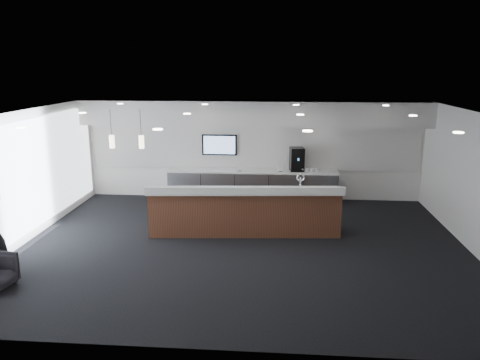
{
  "coord_description": "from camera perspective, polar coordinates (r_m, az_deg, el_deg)",
  "views": [
    {
      "loc": [
        0.73,
        -9.88,
        3.97
      ],
      "look_at": [
        -0.17,
        1.3,
        1.22
      ],
      "focal_mm": 35.0,
      "sensor_mm": 36.0,
      "label": 1
    }
  ],
  "objects": [
    {
      "name": "back_credenza",
      "position": [
        13.98,
        1.47,
        -0.67
      ],
      "size": [
        5.06,
        0.66,
        0.95
      ],
      "color": "gray",
      "rests_on": "ground"
    },
    {
      "name": "left_wall",
      "position": [
        11.68,
        -24.89,
        0.29
      ],
      "size": [
        0.02,
        8.0,
        3.0
      ],
      "primitive_type": "cube",
      "color": "white",
      "rests_on": "ground"
    },
    {
      "name": "pendant_left",
      "position": [
        11.26,
        -11.62,
        4.73
      ],
      "size": [
        0.12,
        0.12,
        0.3
      ],
      "primitive_type": "cylinder",
      "color": "beige",
      "rests_on": "ceiling"
    },
    {
      "name": "coffee_machine",
      "position": [
        13.83,
        6.94,
        2.53
      ],
      "size": [
        0.45,
        0.55,
        0.69
      ],
      "rotation": [
        0.0,
        0.0,
        0.13
      ],
      "color": "black",
      "rests_on": "back_credenza"
    },
    {
      "name": "cup_1",
      "position": [
        13.77,
        8.79,
        1.18
      ],
      "size": [
        0.15,
        0.15,
        0.1
      ],
      "primitive_type": "imported",
      "rotation": [
        0.0,
        0.0,
        0.65
      ],
      "color": "white",
      "rests_on": "back_credenza"
    },
    {
      "name": "info_sign_left",
      "position": [
        13.75,
        -0.08,
        1.51
      ],
      "size": [
        0.14,
        0.05,
        0.19
      ],
      "primitive_type": "cube",
      "rotation": [
        0.0,
        0.0,
        0.23
      ],
      "color": "white",
      "rests_on": "back_credenza"
    },
    {
      "name": "service_counter",
      "position": [
        11.22,
        0.58,
        -3.81
      ],
      "size": [
        4.65,
        1.13,
        1.49
      ],
      "rotation": [
        0.0,
        0.0,
        0.08
      ],
      "color": "#50271A",
      "rests_on": "ground"
    },
    {
      "name": "cup_4",
      "position": [
        13.74,
        7.04,
        1.21
      ],
      "size": [
        0.15,
        0.15,
        0.1
      ],
      "primitive_type": "imported",
      "rotation": [
        0.0,
        0.0,
        2.58
      ],
      "color": "white",
      "rests_on": "back_credenza"
    },
    {
      "name": "ceiling_can_lights",
      "position": [
        9.96,
        0.39,
        8.03
      ],
      "size": [
        7.0,
        5.0,
        0.02
      ],
      "primitive_type": null,
      "color": "white",
      "rests_on": "ceiling"
    },
    {
      "name": "info_sign_right",
      "position": [
        13.71,
        4.89,
        1.52
      ],
      "size": [
        0.18,
        0.06,
        0.23
      ],
      "primitive_type": "cube",
      "rotation": [
        0.0,
        0.0,
        0.21
      ],
      "color": "white",
      "rests_on": "back_credenza"
    },
    {
      "name": "back_wall",
      "position": [
        14.12,
        1.57,
        3.71
      ],
      "size": [
        10.0,
        0.02,
        3.0
      ],
      "primitive_type": "cube",
      "color": "white",
      "rests_on": "ground"
    },
    {
      "name": "cup_3",
      "position": [
        13.75,
        7.62,
        1.2
      ],
      "size": [
        0.14,
        0.14,
        0.1
      ],
      "primitive_type": "imported",
      "rotation": [
        0.0,
        0.0,
        1.94
      ],
      "color": "white",
      "rests_on": "back_credenza"
    },
    {
      "name": "ground",
      "position": [
        10.67,
        0.36,
        -8.04
      ],
      "size": [
        10.0,
        10.0,
        0.0
      ],
      "primitive_type": "plane",
      "color": "black",
      "rests_on": "ground"
    },
    {
      "name": "window_blinds_wall",
      "position": [
        11.67,
        -24.71,
        0.29
      ],
      "size": [
        0.04,
        7.36,
        2.55
      ],
      "primitive_type": "cube",
      "color": "white",
      "rests_on": "left_wall"
    },
    {
      "name": "pendant_right",
      "position": [
        11.48,
        -15.0,
        4.7
      ],
      "size": [
        0.12,
        0.12,
        0.3
      ],
      "primitive_type": "cylinder",
      "color": "beige",
      "rests_on": "ceiling"
    },
    {
      "name": "cup_2",
      "position": [
        13.76,
        8.21,
        1.19
      ],
      "size": [
        0.14,
        0.14,
        0.1
      ],
      "primitive_type": "imported",
      "rotation": [
        0.0,
        0.0,
        1.29
      ],
      "color": "white",
      "rests_on": "back_credenza"
    },
    {
      "name": "alcove_panel",
      "position": [
        14.07,
        1.57,
        4.09
      ],
      "size": [
        9.8,
        0.06,
        1.4
      ],
      "primitive_type": "cube",
      "color": "silver",
      "rests_on": "back_wall"
    },
    {
      "name": "cup_0",
      "position": [
        13.78,
        9.37,
        1.16
      ],
      "size": [
        0.11,
        0.11,
        0.1
      ],
      "primitive_type": "imported",
      "color": "white",
      "rests_on": "back_credenza"
    },
    {
      "name": "cup_5",
      "position": [
        13.74,
        6.46,
        1.22
      ],
      "size": [
        0.12,
        0.12,
        0.1
      ],
      "primitive_type": "imported",
      "rotation": [
        0.0,
        0.0,
        3.23
      ],
      "color": "white",
      "rests_on": "back_credenza"
    },
    {
      "name": "ceiling",
      "position": [
        9.96,
        0.39,
        8.2
      ],
      "size": [
        10.0,
        8.0,
        0.02
      ],
      "primitive_type": "cube",
      "color": "black",
      "rests_on": "back_wall"
    },
    {
      "name": "right_wall",
      "position": [
        11.05,
        27.21,
        -0.68
      ],
      "size": [
        0.02,
        8.0,
        3.0
      ],
      "primitive_type": "cube",
      "color": "white",
      "rests_on": "ground"
    },
    {
      "name": "soffit_bulkhead",
      "position": [
        13.52,
        1.5,
        8.19
      ],
      "size": [
        10.0,
        0.9,
        0.7
      ],
      "primitive_type": "cube",
      "color": "silver",
      "rests_on": "back_wall"
    },
    {
      "name": "wall_tv",
      "position": [
        14.09,
        -2.52,
        4.3
      ],
      "size": [
        1.05,
        0.08,
        0.62
      ],
      "color": "black",
      "rests_on": "back_wall"
    }
  ]
}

